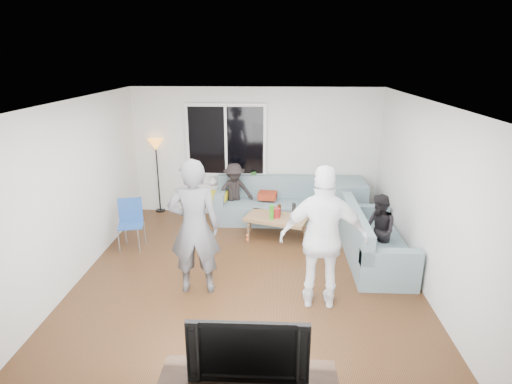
{
  "coord_description": "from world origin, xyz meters",
  "views": [
    {
      "loc": [
        0.38,
        -5.56,
        3.19
      ],
      "look_at": [
        0.1,
        0.6,
        1.15
      ],
      "focal_mm": 29.18,
      "sensor_mm": 36.0,
      "label": 1
    }
  ],
  "objects_px": {
    "coffee_table": "(276,227)",
    "floor_lamp": "(158,176)",
    "sofa_right_section": "(376,236)",
    "spectator_right": "(379,231)",
    "player_right": "(324,238)",
    "television": "(249,345)",
    "sofa_back_section": "(274,200)",
    "side_chair": "(131,225)",
    "player_left": "(194,227)",
    "spectator_back": "(234,192)"
  },
  "relations": [
    {
      "from": "coffee_table",
      "to": "floor_lamp",
      "type": "distance_m",
      "value": 2.83
    },
    {
      "from": "sofa_right_section",
      "to": "floor_lamp",
      "type": "xyz_separation_m",
      "value": [
        -4.07,
        2.06,
        0.36
      ]
    },
    {
      "from": "coffee_table",
      "to": "spectator_right",
      "type": "xyz_separation_m",
      "value": [
        1.59,
        -0.98,
        0.38
      ]
    },
    {
      "from": "player_right",
      "to": "television",
      "type": "xyz_separation_m",
      "value": [
        -0.85,
        -1.82,
        -0.21
      ]
    },
    {
      "from": "coffee_table",
      "to": "player_right",
      "type": "relative_size",
      "value": 0.57
    },
    {
      "from": "sofa_back_section",
      "to": "television",
      "type": "bearing_deg",
      "value": -92.42
    },
    {
      "from": "player_right",
      "to": "side_chair",
      "type": "bearing_deg",
      "value": -24.09
    },
    {
      "from": "side_chair",
      "to": "player_right",
      "type": "relative_size",
      "value": 0.45
    },
    {
      "from": "player_left",
      "to": "spectator_right",
      "type": "relative_size",
      "value": 1.65
    },
    {
      "from": "side_chair",
      "to": "television",
      "type": "height_order",
      "value": "television"
    },
    {
      "from": "sofa_back_section",
      "to": "spectator_back",
      "type": "height_order",
      "value": "spectator_back"
    },
    {
      "from": "sofa_back_section",
      "to": "side_chair",
      "type": "xyz_separation_m",
      "value": [
        -2.43,
        -1.39,
        0.01
      ]
    },
    {
      "from": "spectator_right",
      "to": "side_chair",
      "type": "bearing_deg",
      "value": -109.15
    },
    {
      "from": "spectator_back",
      "to": "sofa_right_section",
      "type": "bearing_deg",
      "value": -53.67
    },
    {
      "from": "spectator_right",
      "to": "television",
      "type": "height_order",
      "value": "spectator_right"
    },
    {
      "from": "floor_lamp",
      "to": "television",
      "type": "distance_m",
      "value": 5.64
    },
    {
      "from": "spectator_back",
      "to": "television",
      "type": "height_order",
      "value": "spectator_back"
    },
    {
      "from": "sofa_back_section",
      "to": "player_left",
      "type": "xyz_separation_m",
      "value": [
        -1.07,
        -2.67,
        0.53
      ]
    },
    {
      "from": "coffee_table",
      "to": "floor_lamp",
      "type": "height_order",
      "value": "floor_lamp"
    },
    {
      "from": "spectator_right",
      "to": "television",
      "type": "distance_m",
      "value": 3.5
    },
    {
      "from": "side_chair",
      "to": "spectator_right",
      "type": "relative_size",
      "value": 0.74
    },
    {
      "from": "sofa_back_section",
      "to": "side_chair",
      "type": "relative_size",
      "value": 2.67
    },
    {
      "from": "spectator_right",
      "to": "television",
      "type": "relative_size",
      "value": 1.09
    },
    {
      "from": "sofa_right_section",
      "to": "spectator_back",
      "type": "distance_m",
      "value": 2.96
    },
    {
      "from": "side_chair",
      "to": "television",
      "type": "relative_size",
      "value": 0.81
    },
    {
      "from": "sofa_back_section",
      "to": "spectator_right",
      "type": "relative_size",
      "value": 1.97
    },
    {
      "from": "television",
      "to": "player_right",
      "type": "bearing_deg",
      "value": 65.13
    },
    {
      "from": "television",
      "to": "spectator_right",
      "type": "bearing_deg",
      "value": 58.16
    },
    {
      "from": "sofa_right_section",
      "to": "floor_lamp",
      "type": "distance_m",
      "value": 4.58
    },
    {
      "from": "player_right",
      "to": "spectator_back",
      "type": "bearing_deg",
      "value": -61.5
    },
    {
      "from": "sofa_right_section",
      "to": "side_chair",
      "type": "height_order",
      "value": "side_chair"
    },
    {
      "from": "floor_lamp",
      "to": "spectator_right",
      "type": "xyz_separation_m",
      "value": [
        4.07,
        -2.22,
        -0.2
      ]
    },
    {
      "from": "floor_lamp",
      "to": "player_left",
      "type": "bearing_deg",
      "value": -66.23
    },
    {
      "from": "player_left",
      "to": "spectator_right",
      "type": "distance_m",
      "value": 2.87
    },
    {
      "from": "player_left",
      "to": "coffee_table",
      "type": "bearing_deg",
      "value": -125.27
    },
    {
      "from": "sofa_back_section",
      "to": "floor_lamp",
      "type": "height_order",
      "value": "floor_lamp"
    },
    {
      "from": "coffee_table",
      "to": "side_chair",
      "type": "relative_size",
      "value": 1.28
    },
    {
      "from": "side_chair",
      "to": "floor_lamp",
      "type": "bearing_deg",
      "value": 74.81
    },
    {
      "from": "spectator_back",
      "to": "sofa_back_section",
      "type": "bearing_deg",
      "value": -21.18
    },
    {
      "from": "spectator_right",
      "to": "spectator_back",
      "type": "height_order",
      "value": "spectator_back"
    },
    {
      "from": "sofa_right_section",
      "to": "side_chair",
      "type": "xyz_separation_m",
      "value": [
        -4.07,
        0.26,
        0.01
      ]
    },
    {
      "from": "spectator_right",
      "to": "television",
      "type": "xyz_separation_m",
      "value": [
        -1.84,
        -2.97,
        0.16
      ]
    },
    {
      "from": "spectator_back",
      "to": "side_chair",
      "type": "bearing_deg",
      "value": -158.09
    },
    {
      "from": "sofa_right_section",
      "to": "player_right",
      "type": "bearing_deg",
      "value": 142.41
    },
    {
      "from": "side_chair",
      "to": "spectator_back",
      "type": "height_order",
      "value": "spectator_back"
    },
    {
      "from": "player_right",
      "to": "spectator_back",
      "type": "xyz_separation_m",
      "value": [
        -1.43,
        2.98,
        -0.37
      ]
    },
    {
      "from": "player_right",
      "to": "spectator_right",
      "type": "xyz_separation_m",
      "value": [
        1.0,
        1.14,
        -0.38
      ]
    },
    {
      "from": "player_left",
      "to": "spectator_back",
      "type": "height_order",
      "value": "player_left"
    },
    {
      "from": "player_left",
      "to": "spectator_back",
      "type": "distance_m",
      "value": 2.74
    },
    {
      "from": "sofa_right_section",
      "to": "coffee_table",
      "type": "distance_m",
      "value": 1.81
    }
  ]
}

